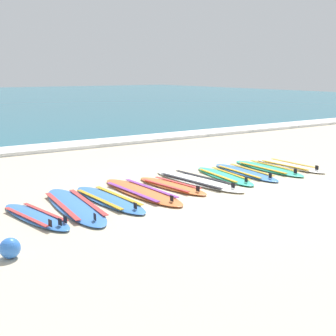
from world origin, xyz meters
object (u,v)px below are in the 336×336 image
at_px(surfboard_0, 36,216).
at_px(surfboard_5, 197,181).
at_px(surfboard_9, 289,166).
at_px(surfboard_4, 171,186).
at_px(surfboard_3, 141,192).
at_px(surfboard_8, 268,168).
at_px(beach_ball, 10,248).
at_px(surfboard_2, 109,199).
at_px(surfboard_7, 245,172).
at_px(surfboard_6, 224,176).
at_px(surfboard_1, 75,206).

height_order(surfboard_0, surfboard_5, same).
distance_m(surfboard_0, surfboard_9, 6.59).
relative_size(surfboard_4, surfboard_9, 0.95).
relative_size(surfboard_0, surfboard_3, 0.77).
height_order(surfboard_5, surfboard_8, same).
relative_size(surfboard_8, beach_ball, 8.11).
bearing_deg(beach_ball, surfboard_2, 37.08).
xyz_separation_m(surfboard_0, surfboard_5, (3.67, 0.49, -0.00)).
distance_m(surfboard_2, surfboard_4, 1.53).
distance_m(surfboard_5, surfboard_7, 1.44).
bearing_deg(surfboard_7, surfboard_4, -177.36).
relative_size(surfboard_3, surfboard_5, 0.97).
bearing_deg(surfboard_0, surfboard_5, 7.67).
height_order(surfboard_3, beach_ball, beach_ball).
distance_m(surfboard_4, surfboard_6, 1.49).
xyz_separation_m(surfboard_9, beach_ball, (-7.29, -1.86, 0.10)).
xyz_separation_m(surfboard_7, beach_ball, (-5.83, -1.92, 0.10)).
xyz_separation_m(surfboard_3, surfboard_5, (1.47, 0.11, -0.00)).
relative_size(surfboard_5, beach_ball, 9.68).
height_order(surfboard_0, surfboard_6, same).
xyz_separation_m(surfboard_1, surfboard_5, (2.91, 0.28, 0.00)).
xyz_separation_m(surfboard_0, surfboard_4, (2.96, 0.44, -0.00)).
height_order(surfboard_3, surfboard_8, same).
distance_m(surfboard_5, surfboard_6, 0.78).
bearing_deg(surfboard_0, surfboard_2, 9.99).
bearing_deg(surfboard_4, surfboard_3, -175.60).
xyz_separation_m(surfboard_4, surfboard_7, (2.15, 0.10, -0.00)).
distance_m(surfboard_0, surfboard_3, 2.24).
relative_size(surfboard_4, surfboard_7, 0.92).
bearing_deg(surfboard_1, surfboard_0, -163.84).
xyz_separation_m(surfboard_0, surfboard_7, (5.11, 0.54, -0.00)).
bearing_deg(surfboard_1, surfboard_7, 4.24).
xyz_separation_m(surfboard_0, beach_ball, (-0.72, -1.37, 0.10)).
height_order(surfboard_2, surfboard_8, same).
height_order(surfboard_1, surfboard_8, same).
distance_m(surfboard_3, surfboard_7, 2.91).
distance_m(surfboard_3, surfboard_9, 4.37).
bearing_deg(surfboard_7, surfboard_0, -173.95).
relative_size(surfboard_4, beach_ball, 7.36).
distance_m(surfboard_1, surfboard_5, 2.93).
relative_size(surfboard_0, surfboard_2, 0.85).
distance_m(surfboard_9, beach_ball, 7.52).
bearing_deg(surfboard_7, surfboard_6, -178.18).
xyz_separation_m(surfboard_3, beach_ball, (-2.92, -1.76, 0.10)).
xyz_separation_m(surfboard_3, surfboard_6, (2.24, 0.14, 0.00)).
bearing_deg(surfboard_8, surfboard_0, -174.48).
bearing_deg(surfboard_2, surfboard_6, 5.07).
distance_m(surfboard_3, surfboard_6, 2.25).
bearing_deg(surfboard_0, beach_ball, -117.65).
xyz_separation_m(surfboard_2, surfboard_6, (3.01, 0.27, 0.00)).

